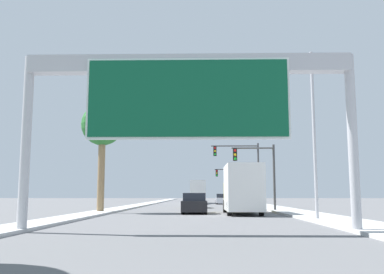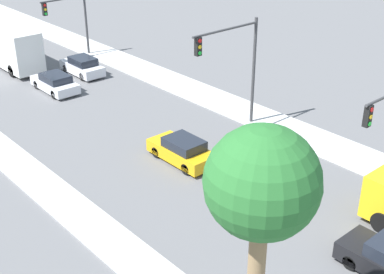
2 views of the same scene
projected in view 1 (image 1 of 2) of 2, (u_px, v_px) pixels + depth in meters
name	position (u px, v px, depth m)	size (l,w,h in m)	color
sidewalk_right	(255.00, 204.00, 57.84)	(3.00, 120.00, 0.15)	#B9B9B9
median_strip_left	(144.00, 204.00, 58.16)	(2.00, 120.00, 0.15)	#B9B9B9
sign_gantry	(188.00, 91.00, 16.95)	(13.29, 0.73, 7.02)	#B2B2B7
car_far_center	(222.00, 199.00, 61.60)	(1.78, 4.24, 1.48)	silver
car_far_right	(194.00, 204.00, 32.36)	(1.89, 4.25, 1.55)	black
car_far_left	(198.00, 200.00, 59.80)	(1.87, 4.36, 1.36)	silver
car_mid_right	(196.00, 201.00, 45.25)	(1.81, 4.23, 1.45)	gold
truck_box_primary	(198.00, 192.00, 67.49)	(2.36, 8.86, 3.53)	navy
truck_box_secondary	(242.00, 190.00, 31.28)	(2.46, 7.86, 3.53)	yellow
traffic_light_near_intersection	(260.00, 166.00, 36.57)	(3.71, 0.32, 5.69)	#3D3D3F
traffic_light_mid_block	(244.00, 164.00, 46.61)	(5.23, 0.32, 7.00)	#3D3D3F
traffic_light_far_intersection	(232.00, 179.00, 66.30)	(4.24, 0.32, 5.55)	#3D3D3F
palm_tree_background	(103.00, 127.00, 34.20)	(3.36, 3.36, 8.67)	#8C704C
street_lamp_right	(309.00, 121.00, 24.01)	(2.31, 0.28, 9.56)	#B2B2B7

